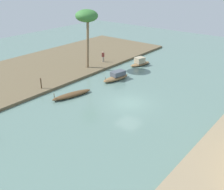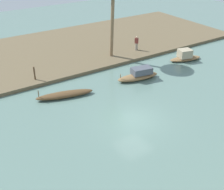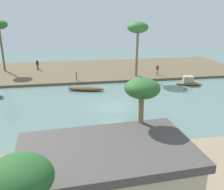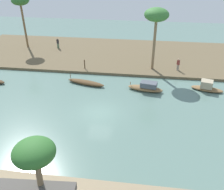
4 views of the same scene
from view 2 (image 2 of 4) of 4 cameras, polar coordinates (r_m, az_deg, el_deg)
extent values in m
plane|color=slate|center=(22.96, 4.03, -4.68)|extent=(79.11, 79.11, 0.00)
cube|color=brown|center=(35.88, -12.02, 7.75)|extent=(46.30, 14.84, 0.33)
ellipsoid|color=brown|center=(34.24, 13.51, 6.61)|extent=(3.82, 2.07, 0.38)
cube|color=tan|center=(33.95, 13.43, 7.56)|extent=(1.56, 1.41, 0.87)
ellipsoid|color=brown|center=(28.99, 4.84, 3.40)|extent=(4.26, 1.92, 0.54)
cube|color=#4C515B|center=(28.92, 5.54, 4.54)|extent=(2.04, 1.39, 0.61)
cylinder|color=brown|center=(28.07, 1.61, 3.53)|extent=(0.07, 0.07, 0.38)
ellipsoid|color=brown|center=(26.12, -8.80, 0.07)|extent=(4.96, 2.16, 0.49)
cylinder|color=brown|center=(25.68, -13.55, 0.25)|extent=(0.07, 0.07, 0.56)
cylinder|color=gray|center=(35.41, 4.56, 8.98)|extent=(0.42, 0.42, 0.79)
cube|color=brown|center=(35.18, 4.60, 10.06)|extent=(0.37, 0.43, 0.62)
sphere|color=tan|center=(35.05, 4.63, 10.71)|extent=(0.21, 0.21, 0.21)
cylinder|color=#4C3823|center=(28.88, -14.27, 3.97)|extent=(0.14, 0.14, 1.25)
cylinder|color=#7F6647|center=(32.54, 0.03, 12.71)|extent=(0.35, 0.70, 6.65)
camera|label=1|loc=(10.11, -121.60, -13.68)|focal=44.01mm
camera|label=3|loc=(13.77, 108.51, -18.17)|focal=41.89mm
camera|label=4|loc=(17.39, 82.94, 11.01)|focal=41.17mm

